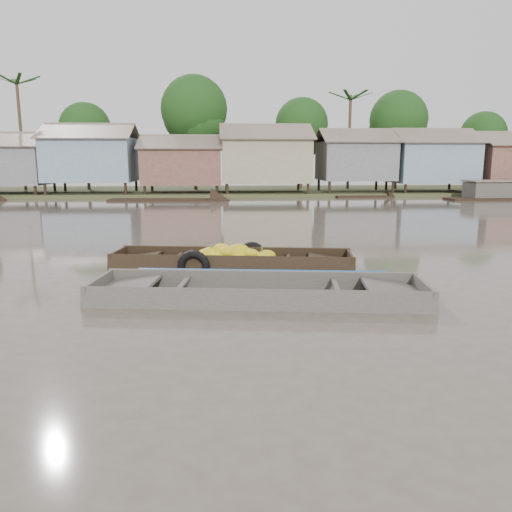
{
  "coord_description": "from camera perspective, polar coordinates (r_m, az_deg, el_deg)",
  "views": [
    {
      "loc": [
        -0.87,
        -9.19,
        2.78
      ],
      "look_at": [
        -0.17,
        0.92,
        0.8
      ],
      "focal_mm": 35.0,
      "sensor_mm": 36.0,
      "label": 1
    }
  ],
  "objects": [
    {
      "name": "ground",
      "position": [
        9.64,
        1.4,
        -5.71
      ],
      "size": [
        120.0,
        120.0,
        0.0
      ],
      "primitive_type": "plane",
      "color": "brown",
      "rests_on": "ground"
    },
    {
      "name": "riverbank",
      "position": [
        41.23,
        1.51,
        11.46
      ],
      "size": [
        120.0,
        12.47,
        10.22
      ],
      "color": "#384723",
      "rests_on": "ground"
    },
    {
      "name": "banana_boat",
      "position": [
        12.9,
        -3.07,
        -0.54
      ],
      "size": [
        6.29,
        2.32,
        0.86
      ],
      "rotation": [
        0.0,
        0.0,
        -0.14
      ],
      "color": "black",
      "rests_on": "ground"
    },
    {
      "name": "viewer_boat",
      "position": [
        10.11,
        0.35,
        -4.66
      ],
      "size": [
        6.83,
        2.58,
        0.54
      ],
      "rotation": [
        0.0,
        0.0,
        -0.13
      ],
      "color": "#403C36",
      "rests_on": "ground"
    },
    {
      "name": "distant_boats",
      "position": [
        36.01,
        18.6,
        6.41
      ],
      "size": [
        47.34,
        14.89,
        1.38
      ],
      "color": "black",
      "rests_on": "ground"
    }
  ]
}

